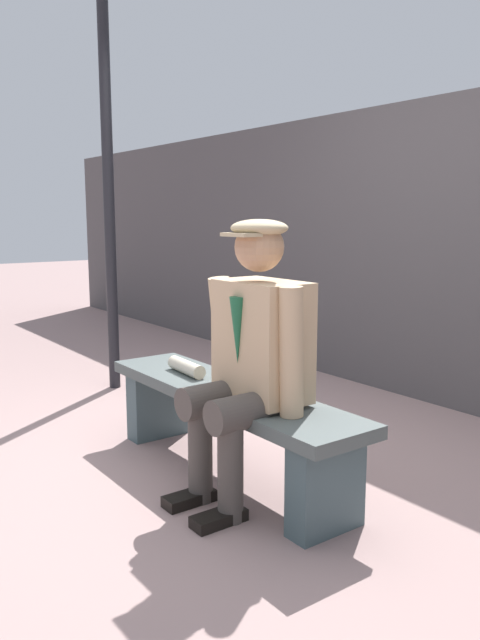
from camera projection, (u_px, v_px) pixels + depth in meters
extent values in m
plane|color=gray|center=(227.00, 475.00, 3.14)|extent=(30.00, 30.00, 0.00)
cube|color=#4B5554|center=(226.00, 393.00, 3.07)|extent=(1.69, 0.39, 0.06)
cube|color=#42575B|center=(326.00, 486.00, 2.55)|extent=(0.13, 0.34, 0.39)
cube|color=#42575B|center=(157.00, 404.00, 3.67)|extent=(0.13, 0.34, 0.39)
cube|color=tan|center=(262.00, 340.00, 2.80)|extent=(0.42, 0.26, 0.53)
cylinder|color=#1E2338|center=(263.00, 288.00, 2.76)|extent=(0.23, 0.23, 0.06)
cone|color=#195938|center=(237.00, 330.00, 2.71)|extent=(0.07, 0.07, 0.29)
sphere|color=tan|center=(259.00, 247.00, 2.72)|extent=(0.22, 0.22, 0.22)
ellipsoid|color=tan|center=(259.00, 228.00, 2.71)|extent=(0.25, 0.25, 0.08)
cube|color=tan|center=(241.00, 235.00, 2.66)|extent=(0.17, 0.10, 0.02)
cylinder|color=#46403B|center=(255.00, 409.00, 2.68)|extent=(0.15, 0.43, 0.15)
cylinder|color=#46403B|center=(230.00, 468.00, 2.64)|extent=(0.11, 0.11, 0.47)
cube|color=black|center=(219.00, 518.00, 2.64)|extent=(0.10, 0.24, 0.05)
cylinder|color=tan|center=(291.00, 352.00, 2.59)|extent=(0.11, 0.12, 0.55)
cylinder|color=#46403B|center=(224.00, 397.00, 2.86)|extent=(0.15, 0.43, 0.15)
cylinder|color=#46403B|center=(200.00, 452.00, 2.82)|extent=(0.11, 0.11, 0.47)
cube|color=black|center=(190.00, 499.00, 2.82)|extent=(0.10, 0.24, 0.05)
cylinder|color=tan|center=(224.00, 335.00, 2.97)|extent=(0.11, 0.16, 0.55)
cylinder|color=beige|center=(186.00, 367.00, 3.33)|extent=(0.30, 0.09, 0.07)
cube|color=#4C484A|center=(470.00, 255.00, 4.12)|extent=(12.00, 0.24, 2.05)
cylinder|color=black|center=(108.00, 182.00, 4.51)|extent=(0.08, 0.08, 3.04)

